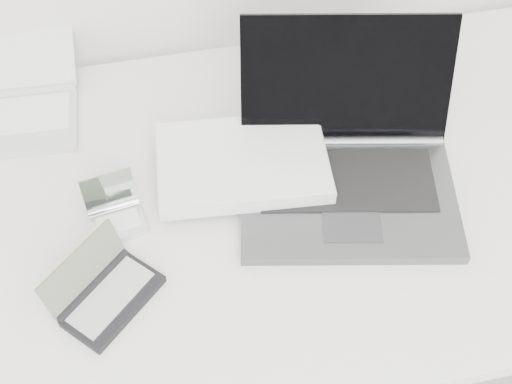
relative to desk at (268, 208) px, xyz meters
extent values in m
cube|color=white|center=(0.00, 0.00, 0.03)|extent=(1.60, 0.80, 0.03)
cube|color=#57595C|center=(0.13, -0.05, 0.06)|extent=(0.42, 0.33, 0.02)
cube|color=black|center=(0.14, -0.02, 0.07)|extent=(0.33, 0.20, 0.00)
cube|color=black|center=(0.17, 0.12, 0.18)|extent=(0.39, 0.17, 0.22)
cylinder|color=#57595C|center=(0.16, 0.07, 0.07)|extent=(0.36, 0.09, 0.02)
cube|color=#393B3E|center=(0.12, -0.12, 0.07)|extent=(0.11, 0.08, 0.00)
cube|color=silver|center=(-0.04, 0.05, 0.08)|extent=(0.32, 0.23, 0.03)
cube|color=white|center=(-0.04, 0.05, 0.10)|extent=(0.31, 0.22, 0.00)
cube|color=silver|center=(-0.44, 0.25, 0.05)|extent=(0.24, 0.17, 0.02)
cube|color=white|center=(-0.44, 0.27, 0.06)|extent=(0.21, 0.11, 0.00)
cube|color=white|center=(-0.43, 0.40, 0.09)|extent=(0.24, 0.15, 0.06)
cylinder|color=silver|center=(-0.43, 0.33, 0.06)|extent=(0.23, 0.03, 0.02)
cube|color=silver|center=(-0.27, -0.02, 0.05)|extent=(0.10, 0.08, 0.01)
cube|color=white|center=(-0.27, -0.02, 0.06)|extent=(0.08, 0.05, 0.00)
cube|color=#909C8F|center=(-0.27, 0.03, 0.09)|extent=(0.09, 0.04, 0.06)
cylinder|color=silver|center=(-0.27, 0.01, 0.06)|extent=(0.09, 0.03, 0.01)
cube|color=black|center=(-0.29, -0.17, 0.05)|extent=(0.17, 0.17, 0.01)
cube|color=#9C9C9C|center=(-0.29, -0.16, 0.06)|extent=(0.15, 0.14, 0.00)
cube|color=#646B59|center=(-0.32, -0.13, 0.10)|extent=(0.13, 0.13, 0.07)
cylinder|color=black|center=(-0.32, -0.14, 0.06)|extent=(0.13, 0.12, 0.02)
camera|label=1|loc=(-0.18, -0.76, 1.05)|focal=50.00mm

